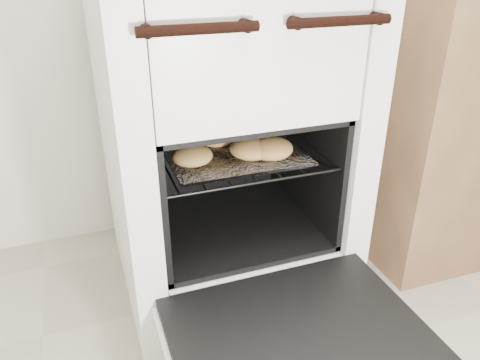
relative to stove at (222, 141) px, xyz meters
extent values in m
cube|color=white|center=(0.00, 0.01, 0.01)|extent=(0.65, 0.69, 0.99)
cylinder|color=black|center=(-0.15, -0.35, 0.38)|extent=(0.24, 0.02, 0.02)
cylinder|color=black|center=(0.15, -0.35, 0.38)|extent=(0.24, 0.02, 0.02)
cube|color=black|center=(0.00, -0.55, -0.26)|extent=(0.56, 0.43, 0.03)
cube|color=white|center=(0.00, -0.55, -0.28)|extent=(0.58, 0.45, 0.02)
cylinder|color=black|center=(-0.23, -0.07, 0.00)|extent=(0.01, 0.45, 0.01)
cylinder|color=black|center=(0.23, -0.07, 0.00)|extent=(0.01, 0.45, 0.01)
cylinder|color=black|center=(0.00, -0.29, 0.00)|extent=(0.46, 0.01, 0.01)
cylinder|color=black|center=(0.00, 0.14, 0.00)|extent=(0.46, 0.01, 0.01)
cylinder|color=black|center=(-0.19, -0.07, 0.00)|extent=(0.01, 0.43, 0.01)
cylinder|color=black|center=(-0.13, -0.07, 0.00)|extent=(0.01, 0.43, 0.01)
cylinder|color=black|center=(-0.06, -0.07, 0.00)|extent=(0.01, 0.43, 0.01)
cylinder|color=black|center=(0.00, -0.07, 0.00)|extent=(0.01, 0.43, 0.01)
cylinder|color=black|center=(0.06, -0.07, 0.00)|extent=(0.01, 0.43, 0.01)
cylinder|color=black|center=(0.13, -0.07, 0.00)|extent=(0.01, 0.43, 0.01)
cylinder|color=black|center=(0.19, -0.07, 0.00)|extent=(0.01, 0.43, 0.01)
cube|color=white|center=(0.00, -0.09, 0.01)|extent=(0.37, 0.32, 0.01)
ellipsoid|color=tan|center=(-0.02, 0.02, 0.04)|extent=(0.16, 0.16, 0.06)
ellipsoid|color=tan|center=(0.03, -0.16, 0.04)|extent=(0.14, 0.14, 0.05)
ellipsoid|color=tan|center=(-0.13, -0.15, 0.03)|extent=(0.14, 0.14, 0.05)
ellipsoid|color=tan|center=(0.08, -0.18, 0.04)|extent=(0.14, 0.14, 0.06)
ellipsoid|color=tan|center=(-0.03, -0.04, 0.04)|extent=(0.15, 0.15, 0.05)
ellipsoid|color=tan|center=(0.08, -0.02, 0.03)|extent=(0.15, 0.15, 0.05)
cube|color=brown|center=(0.99, 0.02, -0.01)|extent=(0.96, 0.65, 0.95)
camera|label=1|loc=(-0.39, -1.23, 0.52)|focal=35.00mm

